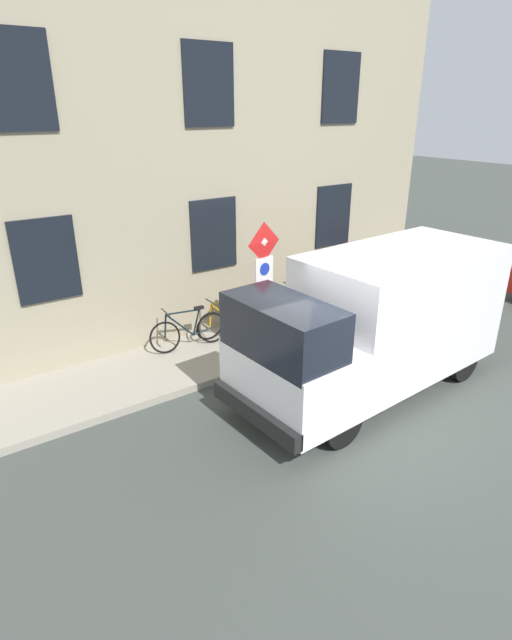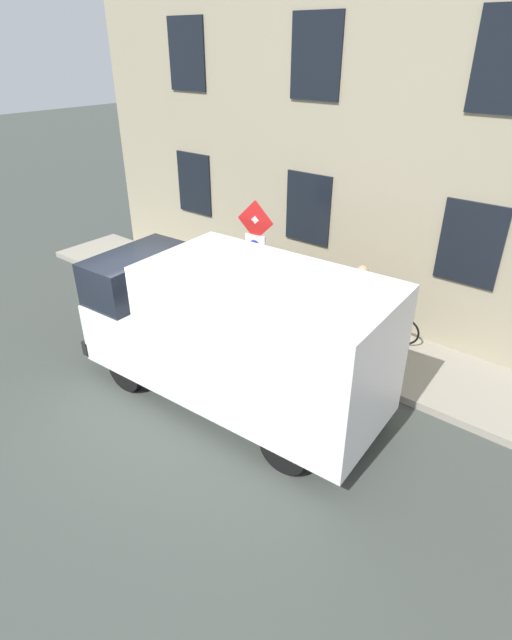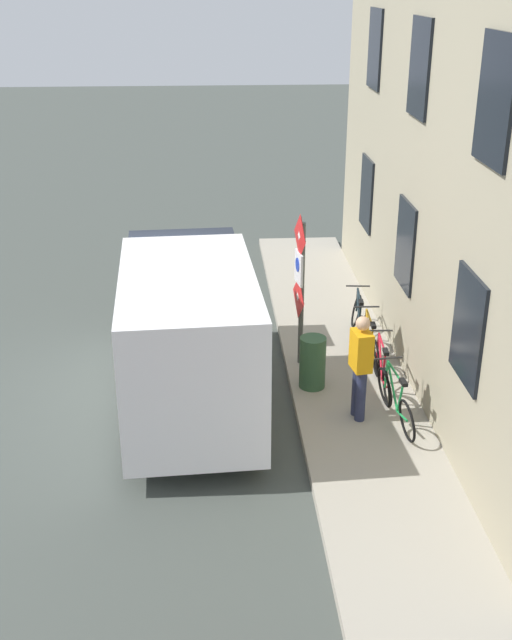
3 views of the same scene
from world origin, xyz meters
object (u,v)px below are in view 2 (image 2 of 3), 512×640
at_px(litter_bin, 295,321).
at_px(bicycle_red, 333,307).
at_px(bicycle_green, 377,322).
at_px(delivery_van, 235,333).
at_px(bicycle_black, 257,281).
at_px(sign_post_stacked, 256,256).
at_px(bicycle_orange, 293,293).
at_px(pedestrian, 359,304).

bearing_deg(litter_bin, bicycle_red, -9.62).
height_order(bicycle_green, litter_bin, litter_bin).
xyz_separation_m(delivery_van, bicycle_black, (3.18, 2.11, -0.82)).
xyz_separation_m(sign_post_stacked, bicycle_orange, (1.28, -0.04, -1.27)).
bearing_deg(pedestrian, litter_bin, 110.63).
distance_m(bicycle_orange, litter_bin, 1.42).
bearing_deg(bicycle_red, pedestrian, 150.86).
height_order(delivery_van, litter_bin, delivery_van).
bearing_deg(bicycle_red, bicycle_green, -176.86).
xyz_separation_m(sign_post_stacked, delivery_van, (-1.90, -1.11, -0.45)).
height_order(bicycle_red, bicycle_black, same).
bearing_deg(bicycle_black, bicycle_green, -174.48).
xyz_separation_m(bicycle_green, bicycle_red, (0.00, 1.04, 0.00)).
relative_size(delivery_van, litter_bin, 6.03).
height_order(pedestrian, litter_bin, pedestrian).
height_order(delivery_van, bicycle_black, delivery_van).
relative_size(bicycle_black, pedestrian, 1.00).
relative_size(sign_post_stacked, bicycle_red, 1.54).
xyz_separation_m(delivery_van, bicycle_red, (3.18, 0.03, -0.82)).
bearing_deg(bicycle_orange, pedestrian, 166.00).
xyz_separation_m(bicycle_green, litter_bin, (-1.13, 1.23, 0.08)).
relative_size(sign_post_stacked, litter_bin, 2.93).
bearing_deg(bicycle_red, litter_bin, 83.58).
relative_size(bicycle_green, bicycle_red, 1.00).
bearing_deg(sign_post_stacked, bicycle_red, -40.30).
xyz_separation_m(bicycle_orange, pedestrian, (-0.54, -1.90, 0.56)).
bearing_deg(pedestrian, bicycle_red, 48.94).
height_order(bicycle_orange, litter_bin, litter_bin).
relative_size(sign_post_stacked, bicycle_black, 1.53).
bearing_deg(bicycle_black, bicycle_red, -174.47).
distance_m(sign_post_stacked, bicycle_red, 2.11).
height_order(bicycle_black, litter_bin, litter_bin).
relative_size(bicycle_black, litter_bin, 1.91).
bearing_deg(bicycle_black, delivery_van, 129.14).
xyz_separation_m(bicycle_orange, litter_bin, (-1.13, -0.85, 0.08)).
bearing_deg(litter_bin, bicycle_black, 59.09).
relative_size(bicycle_red, pedestrian, 1.00).
distance_m(bicycle_red, bicycle_black, 2.08).
height_order(bicycle_orange, bicycle_black, same).
xyz_separation_m(delivery_van, bicycle_green, (3.18, -1.01, -0.82)).
xyz_separation_m(bicycle_green, pedestrian, (-0.54, 0.18, 0.56)).
distance_m(bicycle_black, pedestrian, 3.04).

